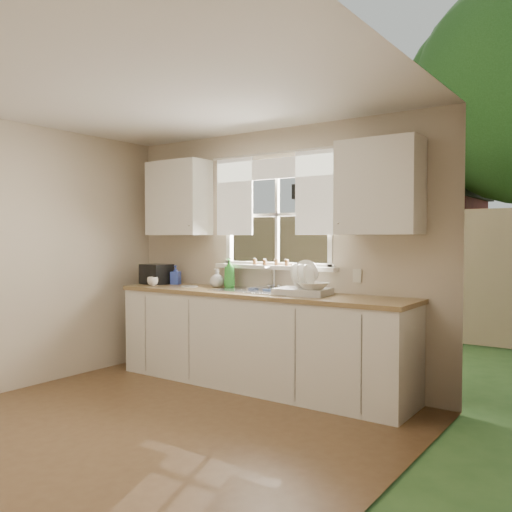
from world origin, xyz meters
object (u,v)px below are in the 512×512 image
Objects in this scene: dish_rack at (303,288)px; soap_bottle_a at (229,273)px; cup at (153,281)px; black_appliance at (157,274)px.

dish_rack is 1.68× the size of soap_bottle_a.
dish_rack reaches higher than soap_bottle_a.
cup is at bearing -176.40° from dish_rack.
soap_bottle_a is at bearing 41.63° from cup.
dish_rack is at bearing 27.02° from cup.
soap_bottle_a is (-0.96, 0.16, 0.09)m from dish_rack.
cup is at bearing -51.69° from black_appliance.
black_appliance is (-0.11, 0.17, 0.06)m from cup.
cup is (-1.78, -0.11, -0.02)m from dish_rack.
soap_bottle_a is 0.95m from black_appliance.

